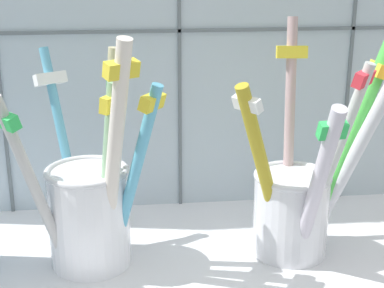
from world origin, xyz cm
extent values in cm
cube|color=silver|center=(0.00, 0.00, 1.00)|extent=(64.00, 22.00, 2.00)
cube|color=slate|center=(0.00, 10.90, 18.80)|extent=(64.00, 0.20, 0.30)
cylinder|color=white|center=(-8.04, 0.51, 5.89)|extent=(6.27, 6.27, 7.78)
torus|color=silver|center=(-8.04, 0.51, 9.78)|extent=(6.46, 6.46, 0.50)
cylinder|color=#C4BC8F|center=(-6.32, 0.59, 10.76)|extent=(2.33, 0.90, 16.80)
cube|color=green|center=(-5.80, 0.57, 16.98)|extent=(0.88, 2.26, 1.26)
cylinder|color=#58ACD0|center=(-4.55, -1.33, 9.73)|extent=(4.88, 3.71, 14.91)
cube|color=yellow|center=(-3.07, -2.34, 15.81)|extent=(2.13, 2.43, 1.22)
cylinder|color=#8AB589|center=(-6.41, -0.74, 9.71)|extent=(2.89, 2.27, 14.74)
cube|color=yellow|center=(-5.85, -1.07, 15.49)|extent=(1.89, 2.43, 1.23)
cylinder|color=silver|center=(-5.89, -2.20, 11.42)|extent=(3.72, 5.04, 18.30)
cube|color=yellow|center=(-5.07, -3.51, 18.36)|extent=(2.59, 2.19, 1.26)
cylinder|color=#5BA8C9|center=(-9.90, 3.75, 10.34)|extent=(3.84, 5.96, 16.13)
cube|color=white|center=(-10.84, 5.41, 15.93)|extent=(2.75, 2.23, 1.16)
cylinder|color=#B7B6B6|center=(-11.52, -2.09, 9.58)|extent=(4.57, 3.91, 14.59)
cube|color=green|center=(-12.75, -3.09, 14.96)|extent=(2.13, 2.28, 1.16)
cylinder|color=silver|center=(8.04, 0.51, 5.36)|extent=(6.02, 6.02, 6.71)
torus|color=silver|center=(8.04, 0.51, 8.71)|extent=(6.22, 6.22, 0.50)
cylinder|color=#B79696|center=(8.36, 3.35, 11.53)|extent=(1.18, 3.38, 18.38)
cube|color=yellow|center=(8.44, 4.17, 17.92)|extent=(2.53, 1.20, 1.09)
cylinder|color=silver|center=(8.58, -3.63, 9.23)|extent=(1.76, 6.39, 14.05)
cube|color=green|center=(8.78, -5.47, 14.33)|extent=(2.05, 1.25, 1.33)
cylinder|color=silver|center=(12.64, -0.64, 11.16)|extent=(7.41, 4.05, 17.89)
cylinder|color=gold|center=(5.28, -1.39, 9.67)|extent=(5.87, 4.60, 14.90)
cube|color=white|center=(3.54, -2.64, 15.56)|extent=(2.10, 2.43, 1.11)
cylinder|color=#51D04F|center=(12.02, 0.18, 10.97)|extent=(6.58, 1.39, 17.48)
cube|color=yellow|center=(13.93, 0.09, 17.22)|extent=(1.09, 2.34, 1.16)
cylinder|color=silver|center=(10.35, -1.66, 10.37)|extent=(4.40, 3.98, 16.15)
cube|color=#E5333F|center=(11.71, -2.85, 17.21)|extent=(2.36, 2.51, 1.17)
camera|label=1|loc=(-4.60, -41.86, 26.13)|focal=55.35mm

